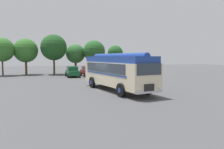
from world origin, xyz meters
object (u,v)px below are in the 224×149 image
at_px(vintage_bus, 117,70).
at_px(car_mid_left, 88,71).
at_px(car_mid_right, 108,71).
at_px(box_van, 123,68).
at_px(car_near_left, 72,72).

height_order(vintage_bus, car_mid_left, vintage_bus).
bearing_deg(vintage_bus, car_mid_left, 89.22).
relative_size(car_mid_right, box_van, 0.76).
distance_m(vintage_bus, car_near_left, 15.64).
height_order(vintage_bus, car_near_left, vintage_bus).
bearing_deg(box_van, vintage_bus, -111.68).
bearing_deg(car_mid_right, car_mid_left, 168.29).
xyz_separation_m(vintage_bus, box_van, (5.96, 15.00, -0.53)).
xyz_separation_m(car_mid_left, car_mid_right, (3.12, -0.65, 0.00)).
relative_size(car_near_left, car_mid_right, 0.97).
distance_m(car_near_left, car_mid_right, 5.68).
distance_m(vintage_bus, car_mid_right, 15.35).
bearing_deg(car_near_left, car_mid_right, -4.84).
distance_m(vintage_bus, car_mid_left, 15.63).
bearing_deg(car_mid_left, vintage_bus, -90.78).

